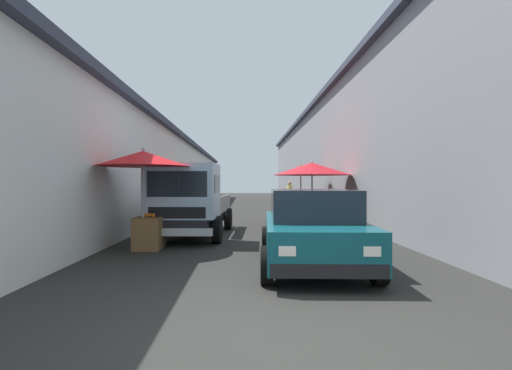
{
  "coord_description": "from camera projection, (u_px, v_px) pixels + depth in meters",
  "views": [
    {
      "loc": [
        -3.7,
        0.31,
        1.57
      ],
      "look_at": [
        10.21,
        -0.12,
        1.51
      ],
      "focal_mm": 26.66,
      "sensor_mm": 36.0,
      "label": 1
    }
  ],
  "objects": [
    {
      "name": "vendor_by_crates",
      "position": [
        289.0,
        194.0,
        20.89
      ],
      "size": [
        0.66,
        0.24,
        1.69
      ],
      "color": "#232328",
      "rests_on": "ground"
    },
    {
      "name": "building_right_concrete",
      "position": [
        388.0,
        155.0,
        19.67
      ],
      "size": [
        49.8,
        7.5,
        6.13
      ],
      "color": "gray",
      "rests_on": "ground"
    },
    {
      "name": "ground",
      "position": [
        251.0,
        218.0,
        17.21
      ],
      "size": [
        90.0,
        90.0,
        0.0
      ],
      "primitive_type": "plane",
      "color": "#282826"
    },
    {
      "name": "fruit_stall_far_right",
      "position": [
        144.0,
        174.0,
        8.9
      ],
      "size": [
        2.15,
        2.15,
        2.41
      ],
      "color": "#9E9EA3",
      "rests_on": "ground"
    },
    {
      "name": "parked_scooter",
      "position": [
        171.0,
        216.0,
        13.09
      ],
      "size": [
        1.66,
        0.6,
        1.14
      ],
      "color": "black",
      "rests_on": "ground"
    },
    {
      "name": "plastic_stool",
      "position": [
        278.0,
        233.0,
        9.53
      ],
      "size": [
        0.3,
        0.3,
        0.43
      ],
      "color": "red",
      "rests_on": "ground"
    },
    {
      "name": "hatchback_car",
      "position": [
        312.0,
        227.0,
        7.22
      ],
      "size": [
        4.0,
        2.09,
        1.45
      ],
      "color": "#0F4C56",
      "rests_on": "ground"
    },
    {
      "name": "fruit_stall_mid_lane",
      "position": [
        312.0,
        173.0,
        14.14
      ],
      "size": [
        2.9,
        2.9,
        2.43
      ],
      "color": "#9E9EA3",
      "rests_on": "ground"
    },
    {
      "name": "fruit_stall_far_left",
      "position": [
        301.0,
        177.0,
        17.56
      ],
      "size": [
        2.3,
        2.3,
        2.47
      ],
      "color": "#9E9EA3",
      "rests_on": "ground"
    },
    {
      "name": "delivery_truck",
      "position": [
        189.0,
        202.0,
        10.61
      ],
      "size": [
        5.01,
        2.17,
        2.08
      ],
      "color": "black",
      "rests_on": "ground"
    },
    {
      "name": "building_left_whitewash",
      "position": [
        109.0,
        173.0,
        19.23
      ],
      "size": [
        49.8,
        7.5,
        4.18
      ],
      "color": "silver",
      "rests_on": "ground"
    }
  ]
}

